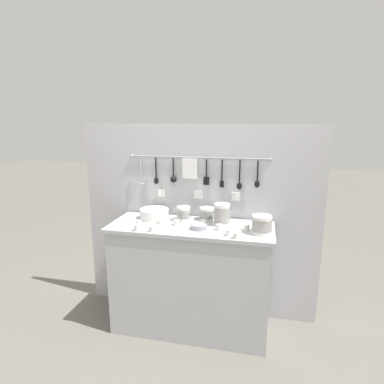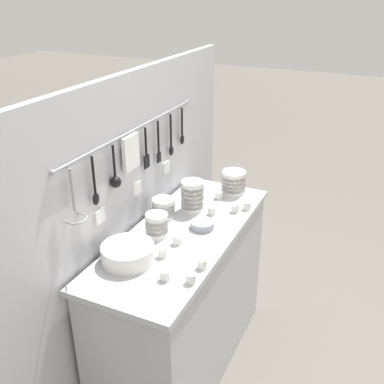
{
  "view_description": "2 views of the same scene",
  "coord_description": "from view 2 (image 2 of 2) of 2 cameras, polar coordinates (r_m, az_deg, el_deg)",
  "views": [
    {
      "loc": [
        0.56,
        -2.42,
        1.76
      ],
      "look_at": [
        0.01,
        0.01,
        1.2
      ],
      "focal_mm": 30.0,
      "sensor_mm": 36.0,
      "label": 1
    },
    {
      "loc": [
        -1.83,
        -0.89,
        2.12
      ],
      "look_at": [
        0.03,
        -0.04,
        1.15
      ],
      "focal_mm": 42.0,
      "sensor_mm": 36.0,
      "label": 2
    }
  ],
  "objects": [
    {
      "name": "steel_mixing_bowl",
      "position": [
        2.39,
        1.34,
        -4.17
      ],
      "size": [
        0.13,
        0.13,
        0.04
      ],
      "color": "#93969E",
      "rests_on": "counter"
    },
    {
      "name": "cup_front_left",
      "position": [
        2.01,
        -3.46,
        -10.52
      ],
      "size": [
        0.04,
        0.04,
        0.05
      ],
      "color": "silver",
      "rests_on": "counter"
    },
    {
      "name": "cup_back_right",
      "position": [
        2.25,
        -1.89,
        -6.08
      ],
      "size": [
        0.04,
        0.04,
        0.05
      ],
      "color": "silver",
      "rests_on": "counter"
    },
    {
      "name": "cup_front_right",
      "position": [
        1.99,
        -0.14,
        -10.89
      ],
      "size": [
        0.04,
        0.04,
        0.05
      ],
      "color": "silver",
      "rests_on": "counter"
    },
    {
      "name": "cup_mid_row",
      "position": [
        2.52,
        2.51,
        -2.39
      ],
      "size": [
        0.04,
        0.04,
        0.05
      ],
      "color": "silver",
      "rests_on": "counter"
    },
    {
      "name": "bowl_stack_wide_centre",
      "position": [
        2.31,
        -4.51,
        -4.17
      ],
      "size": [
        0.11,
        0.11,
        0.12
      ],
      "color": "silver",
      "rests_on": "counter"
    },
    {
      "name": "ground_plane",
      "position": [
        2.94,
        -0.93,
        -20.79
      ],
      "size": [
        20.0,
        20.0,
        0.0
      ],
      "primitive_type": "plane",
      "color": "#666059"
    },
    {
      "name": "back_wall",
      "position": [
        2.52,
        -7.18,
        -4.71
      ],
      "size": [
        2.13,
        0.11,
        1.73
      ],
      "color": "#B2B2B7",
      "rests_on": "ground"
    },
    {
      "name": "cup_by_caddy",
      "position": [
        2.56,
        5.51,
        -2.05
      ],
      "size": [
        0.04,
        0.04,
        0.05
      ],
      "color": "silver",
      "rests_on": "counter"
    },
    {
      "name": "cup_centre",
      "position": [
        2.71,
        3.45,
        -0.37
      ],
      "size": [
        0.04,
        0.04,
        0.05
      ],
      "color": "silver",
      "rests_on": "counter"
    },
    {
      "name": "bowl_stack_short_front",
      "position": [
        2.49,
        -3.63,
        -2.04
      ],
      "size": [
        0.12,
        0.12,
        0.11
      ],
      "color": "silver",
      "rests_on": "counter"
    },
    {
      "name": "counter",
      "position": [
        2.63,
        -1.01,
        -13.77
      ],
      "size": [
        1.33,
        0.52,
        0.93
      ],
      "color": "#ADAFB5",
      "rests_on": "ground"
    },
    {
      "name": "plate_stack",
      "position": [
        2.13,
        -8.14,
        -7.74
      ],
      "size": [
        0.25,
        0.25,
        0.08
      ],
      "color": "silver",
      "rests_on": "counter"
    },
    {
      "name": "bowl_stack_tall_left",
      "position": [
        2.77,
        5.3,
        1.26
      ],
      "size": [
        0.15,
        0.15,
        0.14
      ],
      "color": "silver",
      "rests_on": "counter"
    },
    {
      "name": "cup_back_left",
      "position": [
        2.08,
        1.3,
        -9.08
      ],
      "size": [
        0.04,
        0.04,
        0.05
      ],
      "color": "silver",
      "rests_on": "counter"
    },
    {
      "name": "bowl_stack_back_corner",
      "position": [
        2.54,
        0.04,
        -0.49
      ],
      "size": [
        0.13,
        0.13,
        0.18
      ],
      "color": "silver",
      "rests_on": "counter"
    },
    {
      "name": "cup_beside_plates",
      "position": [
        2.16,
        -3.78,
        -7.69
      ],
      "size": [
        0.04,
        0.04,
        0.05
      ],
      "color": "silver",
      "rests_on": "counter"
    },
    {
      "name": "cup_edge_near",
      "position": [
        2.6,
        6.97,
        -1.72
      ],
      "size": [
        0.04,
        0.04,
        0.05
      ],
      "color": "silver",
      "rests_on": "counter"
    }
  ]
}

